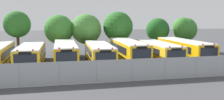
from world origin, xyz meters
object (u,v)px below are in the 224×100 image
at_px(school_bus_1, 31,55).
at_px(tree_3, 87,28).
at_px(tree_4, 117,27).
at_px(school_bus_2, 65,53).
at_px(school_bus_3, 99,53).
at_px(school_bus_4, 128,51).
at_px(school_bus_6, 184,49).
at_px(tree_5, 158,30).
at_px(tree_6, 184,29).
at_px(tree_1, 16,24).
at_px(school_bus_5, 157,51).
at_px(tree_2, 59,29).

relative_size(school_bus_1, tree_3, 1.68).
xyz_separation_m(school_bus_1, tree_4, (11.70, 7.66, 2.73)).
relative_size(school_bus_2, school_bus_3, 1.05).
bearing_deg(school_bus_4, tree_4, -92.77).
relative_size(school_bus_1, school_bus_6, 0.93).
xyz_separation_m(school_bus_4, tree_5, (7.25, 8.45, 2.03)).
bearing_deg(tree_6, tree_5, 171.85).
relative_size(tree_1, tree_4, 1.00).
height_order(school_bus_5, school_bus_6, school_bus_6).
bearing_deg(tree_3, school_bus_6, -33.59).
bearing_deg(school_bus_5, school_bus_4, -4.46).
relative_size(school_bus_1, tree_1, 1.59).
relative_size(tree_2, tree_6, 1.07).
xyz_separation_m(school_bus_5, tree_6, (7.91, 8.14, 2.31)).
xyz_separation_m(school_bus_1, school_bus_6, (18.63, 0.03, 0.09)).
relative_size(school_bus_1, school_bus_5, 0.96).
bearing_deg(school_bus_4, school_bus_6, 179.09).
distance_m(school_bus_5, tree_6, 11.58).
distance_m(tree_3, tree_4, 4.56).
bearing_deg(tree_3, school_bus_5, -44.86).
height_order(tree_1, tree_5, tree_1).
bearing_deg(school_bus_2, school_bus_5, 179.22).
height_order(school_bus_3, tree_6, tree_6).
xyz_separation_m(school_bus_1, school_bus_3, (7.66, -0.14, -0.02)).
relative_size(school_bus_2, school_bus_5, 0.99).
xyz_separation_m(school_bus_1, tree_3, (7.15, 7.66, 2.54)).
bearing_deg(school_bus_2, school_bus_3, 178.04).
bearing_deg(school_bus_1, tree_6, -160.64).
bearing_deg(school_bus_3, school_bus_6, -177.93).
bearing_deg(school_bus_3, tree_3, -85.05).
relative_size(tree_3, tree_6, 1.09).
distance_m(school_bus_1, tree_1, 8.56).
height_order(school_bus_6, tree_6, tree_6).
height_order(school_bus_2, school_bus_5, school_bus_2).
height_order(school_bus_1, school_bus_2, school_bus_2).
bearing_deg(tree_5, tree_2, -177.69).
distance_m(school_bus_4, school_bus_6, 7.31).
xyz_separation_m(school_bus_5, tree_4, (-3.29, 7.81, 2.73)).
xyz_separation_m(tree_2, tree_4, (8.56, -0.32, 0.26)).
distance_m(school_bus_3, school_bus_4, 3.68).
xyz_separation_m(tree_3, tree_6, (15.75, 0.34, -0.22)).
height_order(school_bus_5, tree_1, tree_1).
relative_size(school_bus_4, school_bus_5, 0.98).
relative_size(school_bus_5, tree_4, 1.65).
relative_size(school_bus_1, school_bus_4, 0.98).
distance_m(tree_2, tree_6, 19.76).
distance_m(school_bus_6, tree_6, 9.30).
bearing_deg(tree_1, school_bus_1, -70.42).
bearing_deg(school_bus_4, school_bus_1, 0.94).
xyz_separation_m(school_bus_2, tree_1, (-6.40, 7.50, 3.12)).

